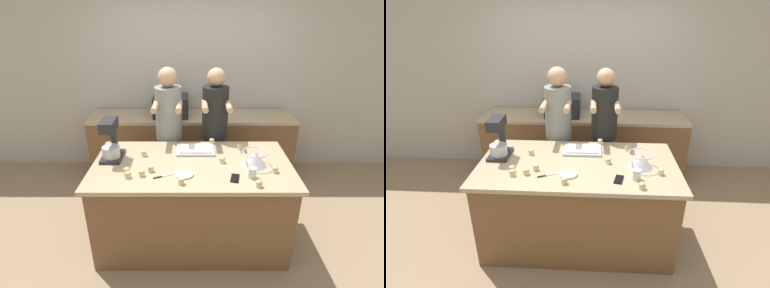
# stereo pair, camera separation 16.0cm
# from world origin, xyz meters

# --- Properties ---
(ground_plane) EXTENTS (16.00, 16.00, 0.00)m
(ground_plane) POSITION_xyz_m (0.00, 0.00, 0.00)
(ground_plane) COLOR #937A5B
(back_wall) EXTENTS (10.00, 0.06, 2.70)m
(back_wall) POSITION_xyz_m (0.00, 1.73, 1.35)
(back_wall) COLOR #B2ADA3
(back_wall) RESTS_ON ground_plane
(island_counter) EXTENTS (1.92, 1.02, 0.90)m
(island_counter) POSITION_xyz_m (0.00, 0.00, 0.45)
(island_counter) COLOR brown
(island_counter) RESTS_ON ground_plane
(back_counter) EXTENTS (2.80, 0.60, 0.91)m
(back_counter) POSITION_xyz_m (0.00, 1.38, 0.46)
(back_counter) COLOR brown
(back_counter) RESTS_ON ground_plane
(person_left) EXTENTS (0.32, 0.49, 1.69)m
(person_left) POSITION_xyz_m (-0.27, 0.69, 0.91)
(person_left) COLOR #232328
(person_left) RESTS_ON ground_plane
(person_right) EXTENTS (0.32, 0.49, 1.69)m
(person_right) POSITION_xyz_m (0.26, 0.69, 0.90)
(person_right) COLOR #232328
(person_right) RESTS_ON ground_plane
(stand_mixer) EXTENTS (0.20, 0.30, 0.41)m
(stand_mixer) POSITION_xyz_m (-0.79, 0.11, 1.08)
(stand_mixer) COLOR #232328
(stand_mixer) RESTS_ON island_counter
(mixing_bowl) EXTENTS (0.25, 0.25, 0.14)m
(mixing_bowl) POSITION_xyz_m (0.59, -0.04, 0.98)
(mixing_bowl) COLOR #BCBCC1
(mixing_bowl) RESTS_ON island_counter
(baking_tray) EXTENTS (0.39, 0.26, 0.04)m
(baking_tray) POSITION_xyz_m (0.04, 0.26, 0.92)
(baking_tray) COLOR #BCBCC1
(baking_tray) RESTS_ON island_counter
(microwave_oven) EXTENTS (0.47, 0.39, 0.27)m
(microwave_oven) POSITION_xyz_m (-0.29, 1.38, 1.05)
(microwave_oven) COLOR black
(microwave_oven) RESTS_ON back_counter
(cell_phone) EXTENTS (0.10, 0.16, 0.01)m
(cell_phone) POSITION_xyz_m (0.38, -0.29, 0.91)
(cell_phone) COLOR black
(cell_phone) RESTS_ON island_counter
(drinking_glass) EXTENTS (0.07, 0.07, 0.09)m
(drinking_glass) POSITION_xyz_m (0.53, -0.27, 0.95)
(drinking_glass) COLOR silver
(drinking_glass) RESTS_ON island_counter
(small_plate) EXTENTS (0.17, 0.17, 0.02)m
(small_plate) POSITION_xyz_m (-0.07, -0.23, 0.91)
(small_plate) COLOR beige
(small_plate) RESTS_ON island_counter
(knife) EXTENTS (0.21, 0.11, 0.01)m
(knife) POSITION_xyz_m (-0.25, -0.25, 0.90)
(knife) COLOR #BCBCC1
(knife) RESTS_ON island_counter
(cupcake_0) EXTENTS (0.06, 0.06, 0.06)m
(cupcake_0) POSITION_xyz_m (0.51, 0.31, 0.93)
(cupcake_0) COLOR beige
(cupcake_0) RESTS_ON island_counter
(cupcake_1) EXTENTS (0.06, 0.06, 0.06)m
(cupcake_1) POSITION_xyz_m (0.29, 0.01, 0.93)
(cupcake_1) COLOR beige
(cupcake_1) RESTS_ON island_counter
(cupcake_2) EXTENTS (0.06, 0.06, 0.06)m
(cupcake_2) POSITION_xyz_m (-0.45, -0.24, 0.93)
(cupcake_2) COLOR beige
(cupcake_2) RESTS_ON island_counter
(cupcake_3) EXTENTS (0.06, 0.06, 0.06)m
(cupcake_3) POSITION_xyz_m (-0.59, -0.20, 0.93)
(cupcake_3) COLOR beige
(cupcake_3) RESTS_ON island_counter
(cupcake_4) EXTENTS (0.06, 0.06, 0.06)m
(cupcake_4) POSITION_xyz_m (-0.49, 0.15, 0.93)
(cupcake_4) COLOR beige
(cupcake_4) RESTS_ON island_counter
(cupcake_5) EXTENTS (0.06, 0.06, 0.06)m
(cupcake_5) POSITION_xyz_m (-0.09, -0.38, 0.93)
(cupcake_5) COLOR beige
(cupcake_5) RESTS_ON island_counter
(cupcake_6) EXTENTS (0.06, 0.06, 0.06)m
(cupcake_6) POSITION_xyz_m (0.22, 0.46, 0.93)
(cupcake_6) COLOR beige
(cupcake_6) RESTS_ON island_counter
(cupcake_7) EXTENTS (0.06, 0.06, 0.06)m
(cupcake_7) POSITION_xyz_m (0.76, -0.18, 0.93)
(cupcake_7) COLOR beige
(cupcake_7) RESTS_ON island_counter
(cupcake_8) EXTENTS (0.06, 0.06, 0.06)m
(cupcake_8) POSITION_xyz_m (-0.90, 0.36, 0.93)
(cupcake_8) COLOR beige
(cupcake_8) RESTS_ON island_counter
(cupcake_9) EXTENTS (0.06, 0.06, 0.06)m
(cupcake_9) POSITION_xyz_m (0.56, -0.42, 0.93)
(cupcake_9) COLOR beige
(cupcake_9) RESTS_ON island_counter
(cupcake_10) EXTENTS (0.06, 0.06, 0.06)m
(cupcake_10) POSITION_xyz_m (-0.38, -0.16, 0.93)
(cupcake_10) COLOR beige
(cupcake_10) RESTS_ON island_counter
(cupcake_11) EXTENTS (0.06, 0.06, 0.06)m
(cupcake_11) POSITION_xyz_m (-0.57, -0.27, 0.93)
(cupcake_11) COLOR beige
(cupcake_11) RESTS_ON island_counter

